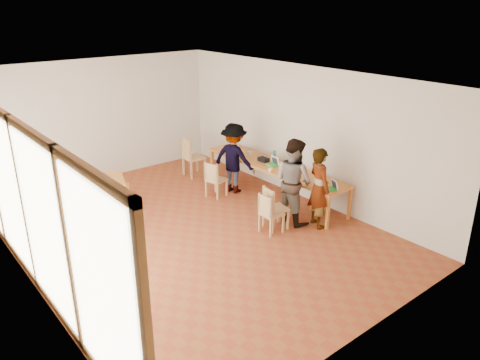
# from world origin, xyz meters

# --- Properties ---
(ground) EXTENTS (8.00, 8.00, 0.00)m
(ground) POSITION_xyz_m (0.00, 0.00, 0.00)
(ground) COLOR brown
(ground) RESTS_ON ground
(wall_back) EXTENTS (6.00, 0.10, 3.00)m
(wall_back) POSITION_xyz_m (0.00, 4.00, 1.50)
(wall_back) COLOR beige
(wall_back) RESTS_ON ground
(wall_front) EXTENTS (6.00, 0.10, 3.00)m
(wall_front) POSITION_xyz_m (0.00, -4.00, 1.50)
(wall_front) COLOR beige
(wall_front) RESTS_ON ground
(wall_right) EXTENTS (0.10, 8.00, 3.00)m
(wall_right) POSITION_xyz_m (3.00, 0.00, 1.50)
(wall_right) COLOR beige
(wall_right) RESTS_ON ground
(window_wall) EXTENTS (0.10, 8.00, 3.00)m
(window_wall) POSITION_xyz_m (-2.96, 0.00, 1.50)
(window_wall) COLOR white
(window_wall) RESTS_ON ground
(ceiling) EXTENTS (6.00, 8.00, 0.04)m
(ceiling) POSITION_xyz_m (0.00, 0.00, 3.02)
(ceiling) COLOR white
(ceiling) RESTS_ON wall_back
(communal_table) EXTENTS (0.80, 4.00, 0.75)m
(communal_table) POSITION_xyz_m (2.50, 0.34, 0.70)
(communal_table) COLOR #C0742A
(communal_table) RESTS_ON ground
(side_table) EXTENTS (0.90, 0.90, 0.75)m
(side_table) POSITION_xyz_m (-0.93, 1.97, 0.67)
(side_table) COLOR #C0742A
(side_table) RESTS_ON ground
(chair_near) EXTENTS (0.39, 0.39, 0.44)m
(chair_near) POSITION_xyz_m (1.13, -0.99, 0.50)
(chair_near) COLOR tan
(chair_near) RESTS_ON ground
(chair_mid) EXTENTS (0.48, 0.48, 0.47)m
(chair_mid) POSITION_xyz_m (1.32, -0.89, 0.54)
(chair_mid) COLOR tan
(chair_mid) RESTS_ON ground
(chair_far) EXTENTS (0.48, 0.48, 0.45)m
(chair_far) POSITION_xyz_m (1.37, 1.13, 0.52)
(chair_far) COLOR tan
(chair_far) RESTS_ON ground
(chair_empty) EXTENTS (0.51, 0.51, 0.55)m
(chair_empty) POSITION_xyz_m (1.72, 2.63, 0.63)
(chair_empty) COLOR tan
(chair_empty) RESTS_ON ground
(chair_spare) EXTENTS (0.64, 0.64, 0.55)m
(chair_spare) POSITION_xyz_m (-1.85, 0.90, 0.63)
(chair_spare) COLOR tan
(chair_spare) RESTS_ON ground
(person_near) EXTENTS (0.56, 0.69, 1.64)m
(person_near) POSITION_xyz_m (2.13, -1.36, 0.82)
(person_near) COLOR gray
(person_near) RESTS_ON ground
(person_mid) EXTENTS (0.68, 0.87, 1.77)m
(person_mid) POSITION_xyz_m (1.89, -0.88, 0.88)
(person_mid) COLOR gray
(person_mid) RESTS_ON ground
(person_far) EXTENTS (0.93, 1.21, 1.66)m
(person_far) POSITION_xyz_m (1.96, 1.12, 0.83)
(person_far) COLOR gray
(person_far) RESTS_ON ground
(laptop_near) EXTENTS (0.28, 0.29, 0.20)m
(laptop_near) POSITION_xyz_m (2.42, -1.46, 0.81)
(laptop_near) COLOR green
(laptop_near) RESTS_ON communal_table
(laptop_mid) EXTENTS (0.22, 0.25, 0.21)m
(laptop_mid) POSITION_xyz_m (2.50, 0.34, 0.81)
(laptop_mid) COLOR green
(laptop_mid) RESTS_ON communal_table
(laptop_far) EXTENTS (0.26, 0.27, 0.18)m
(laptop_far) POSITION_xyz_m (2.42, 1.55, 0.80)
(laptop_far) COLOR green
(laptop_far) RESTS_ON communal_table
(yellow_mug) EXTENTS (0.16, 0.16, 0.11)m
(yellow_mug) POSITION_xyz_m (2.20, -0.26, 0.80)
(yellow_mug) COLOR #FFAD37
(yellow_mug) RESTS_ON communal_table
(green_bottle) EXTENTS (0.07, 0.07, 0.28)m
(green_bottle) POSITION_xyz_m (2.66, 0.49, 0.89)
(green_bottle) COLOR #1B7644
(green_bottle) RESTS_ON communal_table
(clear_glass) EXTENTS (0.07, 0.07, 0.09)m
(clear_glass) POSITION_xyz_m (2.57, 1.28, 0.80)
(clear_glass) COLOR silver
(clear_glass) RESTS_ON communal_table
(condiment_cup) EXTENTS (0.08, 0.08, 0.06)m
(condiment_cup) POSITION_xyz_m (2.17, 0.11, 0.78)
(condiment_cup) COLOR white
(condiment_cup) RESTS_ON communal_table
(pink_phone) EXTENTS (0.05, 0.10, 0.01)m
(pink_phone) POSITION_xyz_m (2.67, 0.71, 0.76)
(pink_phone) COLOR #E33C87
(pink_phone) RESTS_ON communal_table
(black_pouch) EXTENTS (0.16, 0.26, 0.09)m
(black_pouch) POSITION_xyz_m (2.50, 0.70, 0.80)
(black_pouch) COLOR black
(black_pouch) RESTS_ON communal_table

